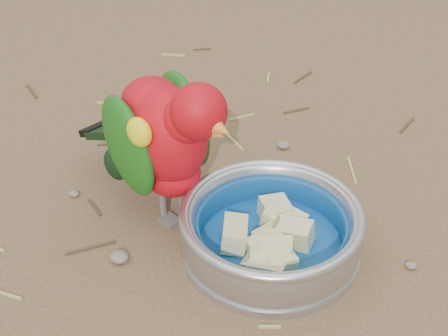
% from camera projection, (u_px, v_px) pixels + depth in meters
% --- Properties ---
extents(ground, '(60.00, 60.00, 0.00)m').
position_uv_depth(ground, '(252.00, 234.00, 0.82)').
color(ground, brown).
extents(food_bowl, '(0.20, 0.20, 0.02)m').
position_uv_depth(food_bowl, '(270.00, 248.00, 0.79)').
color(food_bowl, '#B2B2BA').
rests_on(food_bowl, ground).
extents(bowl_wall, '(0.20, 0.20, 0.04)m').
position_uv_depth(bowl_wall, '(271.00, 228.00, 0.77)').
color(bowl_wall, '#B2B2BA').
rests_on(bowl_wall, food_bowl).
extents(fruit_wedges, '(0.12, 0.12, 0.03)m').
position_uv_depth(fruit_wedges, '(271.00, 232.00, 0.77)').
color(fruit_wedges, beige).
rests_on(fruit_wedges, food_bowl).
extents(lory_parrot, '(0.26, 0.21, 0.19)m').
position_uv_depth(lory_parrot, '(166.00, 147.00, 0.79)').
color(lory_parrot, '#B30813').
rests_on(lory_parrot, ground).
extents(ground_debris, '(0.90, 0.80, 0.01)m').
position_uv_depth(ground_debris, '(242.00, 188.00, 0.89)').
color(ground_debris, tan).
rests_on(ground_debris, ground).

